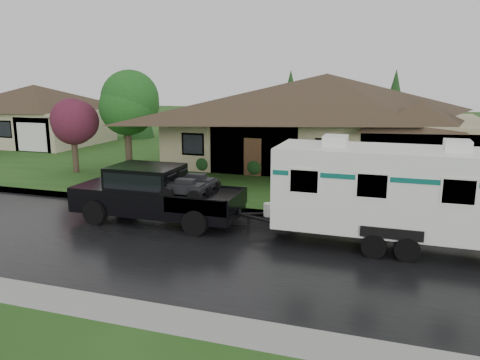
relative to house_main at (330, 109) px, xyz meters
The scene contains 11 objects.
ground 14.48m from the house_main, 99.41° to the right, with size 140.00×140.00×0.00m, color #204A17.
road 16.40m from the house_main, 98.24° to the right, with size 140.00×8.00×0.01m, color black.
curb 12.32m from the house_main, 101.19° to the right, with size 140.00×0.50×0.15m, color gray.
lawn 4.36m from the house_main, 153.11° to the left, with size 140.00×26.00×0.15m, color #204A17.
house_main is the anchor object (origin of this frame).
house_far 24.17m from the house_main, behind, with size 10.80×8.64×5.80m.
tree_left_green 12.24m from the house_main, 150.55° to the right, with size 3.39×3.39×5.61m.
tree_red 15.28m from the house_main, 152.31° to the right, with size 2.54×2.54×4.21m.
shrub_row 5.42m from the house_main, 93.69° to the right, with size 13.60×1.00×1.00m.
pickup_truck 14.75m from the house_main, 109.47° to the right, with size 6.56×2.49×2.19m.
travel_trailer 14.38m from the house_main, 73.86° to the right, with size 8.09×2.84×3.63m.
Camera 1 is at (6.13, -15.51, 5.49)m, focal length 35.00 mm.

